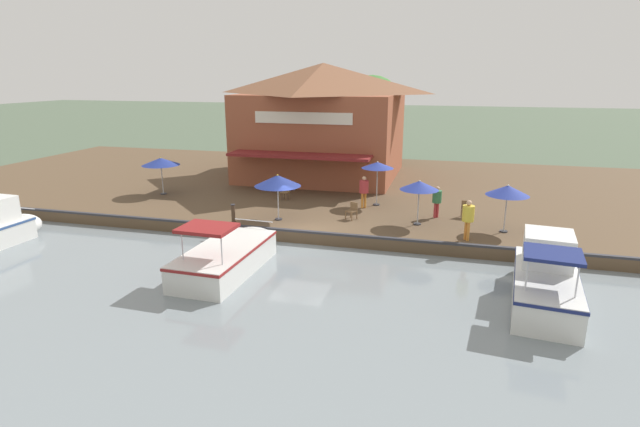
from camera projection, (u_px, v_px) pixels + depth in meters
ground_plane at (300, 245)px, 22.97m from camera, size 220.00×220.00×0.00m
quay_deck at (349, 188)px, 33.12m from camera, size 22.00×56.00×0.60m
quay_edge_fender at (301, 231)px, 22.89m from camera, size 0.20×50.40×0.10m
waterfront_restaurant at (323, 120)px, 34.80m from camera, size 11.77×10.75×7.75m
patio_umbrella_back_row at (161, 162)px, 29.64m from camera, size 2.22×2.22×2.25m
patio_umbrella_mid_patio_left at (419, 185)px, 23.56m from camera, size 1.84×1.84×2.19m
patio_umbrella_near_quay_edge at (278, 181)px, 24.34m from camera, size 2.28×2.28×2.30m
patio_umbrella_far_corner at (508, 190)px, 22.42m from camera, size 1.92×1.92×2.24m
patio_umbrella_mid_patio_right at (378, 165)px, 27.05m from camera, size 1.74×1.74×2.46m
cafe_chair_beside_entrance at (352, 210)px, 24.87m from camera, size 0.59×0.59×0.85m
cafe_chair_under_first_umbrella at (466, 208)px, 25.15m from camera, size 0.45×0.45×0.85m
cafe_chair_far_corner_seat at (285, 191)px, 28.81m from camera, size 0.53×0.53×0.85m
person_at_quay_edge at (437, 198)px, 25.00m from camera, size 0.45×0.45×1.61m
person_mid_patio at (468, 215)px, 21.51m from camera, size 0.51×0.51×1.80m
person_near_entrance at (364, 188)px, 26.78m from camera, size 0.49×0.49×1.74m
motorboat_second_along at (545, 276)px, 17.26m from camera, size 6.32×2.64×2.28m
motorboat_nearest_quay at (231, 253)px, 20.02m from camera, size 6.15×2.44×2.24m
mooring_post at (233, 214)px, 23.85m from camera, size 0.22×0.22×1.04m
tree_upstream_bank at (368, 110)px, 39.69m from camera, size 5.35×5.10×6.96m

